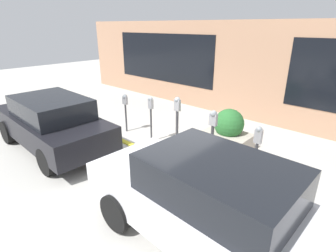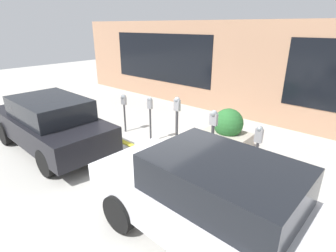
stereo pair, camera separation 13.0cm
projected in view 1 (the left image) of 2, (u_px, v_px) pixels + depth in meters
The scene contains 11 objects.
ground_plane at pixel (164, 158), 7.10m from camera, with size 40.00×40.00×0.00m, color beige.
curb_strip at pixel (162, 159), 7.04m from camera, with size 19.00×0.16×0.04m.
building_facade at pixel (248, 72), 9.52m from camera, with size 19.00×0.17×3.55m.
parking_meter_nearest at pixel (257, 144), 5.70m from camera, with size 0.16×0.14×1.36m.
parking_meter_second at pixel (213, 130), 6.32m from camera, with size 0.19×0.16×1.50m.
parking_meter_middle at pixel (177, 117), 7.11m from camera, with size 0.18×0.15×1.60m.
parking_meter_fourth at pixel (151, 110), 7.80m from camera, with size 0.15×0.13×1.42m.
parking_meter_farthest at pixel (125, 104), 8.56m from camera, with size 0.19×0.16×1.29m.
planter_box at pixel (228, 131), 7.59m from camera, with size 1.33×0.86×1.16m.
parked_car_front at pixel (209, 202), 4.04m from camera, with size 4.29×1.81×1.58m.
parked_car_middle at pixel (52, 122), 7.43m from camera, with size 4.38×1.82×1.54m.
Camera 1 is at (-4.36, 4.56, 3.38)m, focal length 28.00 mm.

